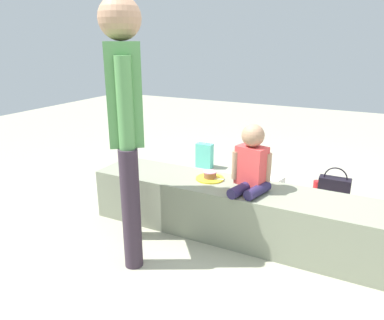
% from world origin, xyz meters
% --- Properties ---
extents(ground_plane, '(12.00, 12.00, 0.00)m').
position_xyz_m(ground_plane, '(0.00, 0.00, 0.00)').
color(ground_plane, '#A3A18A').
extents(concrete_ledge, '(2.65, 0.46, 0.40)m').
position_xyz_m(concrete_ledge, '(0.00, 0.00, 0.20)').
color(concrete_ledge, gray).
rests_on(concrete_ledge, ground_plane).
extents(child_seated, '(0.29, 0.34, 0.48)m').
position_xyz_m(child_seated, '(-0.06, -0.02, 0.62)').
color(child_seated, '#29224B').
rests_on(child_seated, concrete_ledge).
extents(adult_standing, '(0.38, 0.42, 1.69)m').
position_xyz_m(adult_standing, '(-0.75, -0.53, 1.02)').
color(adult_standing, '#352835').
rests_on(adult_standing, ground_plane).
extents(cake_plate, '(0.22, 0.22, 0.07)m').
position_xyz_m(cake_plate, '(-0.41, 0.04, 0.43)').
color(cake_plate, yellow).
rests_on(cake_plate, concrete_ledge).
extents(gift_bag, '(0.19, 0.09, 0.33)m').
position_xyz_m(gift_bag, '(-1.05, 1.32, 0.15)').
color(gift_bag, '#59C6B2').
rests_on(gift_bag, ground_plane).
extents(water_bottle_near_gift, '(0.06, 0.06, 0.21)m').
position_xyz_m(water_bottle_near_gift, '(-0.43, 0.39, 0.10)').
color(water_bottle_near_gift, silver).
rests_on(water_bottle_near_gift, ground_plane).
extents(water_bottle_far_side, '(0.08, 0.08, 0.20)m').
position_xyz_m(water_bottle_far_side, '(-0.07, 0.41, 0.09)').
color(water_bottle_far_side, silver).
rests_on(water_bottle_far_side, ground_plane).
extents(party_cup_red, '(0.08, 0.08, 0.10)m').
position_xyz_m(party_cup_red, '(0.26, 1.21, 0.05)').
color(party_cup_red, red).
rests_on(party_cup_red, ground_plane).
extents(cake_box_white, '(0.37, 0.37, 0.10)m').
position_xyz_m(cake_box_white, '(-0.24, 1.04, 0.05)').
color(cake_box_white, white).
rests_on(cake_box_white, ground_plane).
extents(handbag_black_leather, '(0.28, 0.12, 0.35)m').
position_xyz_m(handbag_black_leather, '(0.44, 0.96, 0.13)').
color(handbag_black_leather, black).
rests_on(handbag_black_leather, ground_plane).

